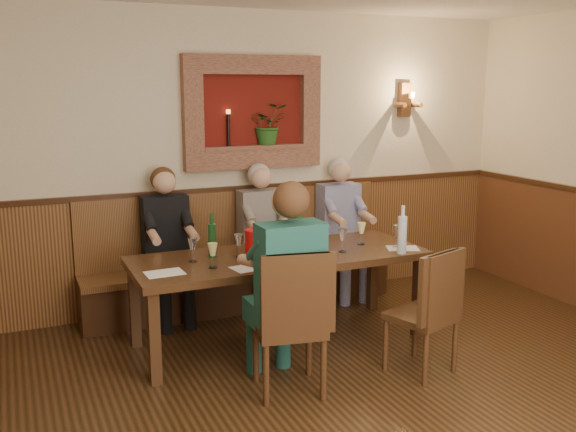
{
  "coord_description": "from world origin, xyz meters",
  "views": [
    {
      "loc": [
        -1.97,
        -2.8,
        2.1
      ],
      "look_at": [
        0.1,
        1.9,
        1.05
      ],
      "focal_mm": 40.0,
      "sensor_mm": 36.0,
      "label": 1
    }
  ],
  "objects_px": {
    "chair_near_left": "(289,351)",
    "person_bench_mid": "(263,250)",
    "bench": "(241,274)",
    "water_bottle": "(402,234)",
    "dining_table": "(279,263)",
    "person_bench_left": "(169,259)",
    "wine_bottle_green_a": "(298,233)",
    "person_chair_front": "(285,303)",
    "spittoon_bucket": "(259,244)",
    "person_bench_right": "(342,240)",
    "chair_near_right": "(423,336)",
    "wine_bottle_green_b": "(212,240)"
  },
  "relations": [
    {
      "from": "chair_near_left",
      "to": "person_bench_mid",
      "type": "bearing_deg",
      "value": 85.16
    },
    {
      "from": "bench",
      "to": "water_bottle",
      "type": "height_order",
      "value": "water_bottle"
    },
    {
      "from": "dining_table",
      "to": "person_bench_mid",
      "type": "height_order",
      "value": "person_bench_mid"
    },
    {
      "from": "dining_table",
      "to": "person_bench_left",
      "type": "relative_size",
      "value": 1.72
    },
    {
      "from": "dining_table",
      "to": "wine_bottle_green_a",
      "type": "height_order",
      "value": "wine_bottle_green_a"
    },
    {
      "from": "person_bench_left",
      "to": "person_chair_front",
      "type": "xyz_separation_m",
      "value": [
        0.43,
        -1.61,
        0.04
      ]
    },
    {
      "from": "person_bench_mid",
      "to": "spittoon_bucket",
      "type": "height_order",
      "value": "person_bench_mid"
    },
    {
      "from": "bench",
      "to": "person_bench_mid",
      "type": "bearing_deg",
      "value": -28.47
    },
    {
      "from": "chair_near_left",
      "to": "person_chair_front",
      "type": "xyz_separation_m",
      "value": [
        0.0,
        0.08,
        0.32
      ]
    },
    {
      "from": "person_bench_right",
      "to": "water_bottle",
      "type": "height_order",
      "value": "person_bench_right"
    },
    {
      "from": "person_bench_right",
      "to": "person_chair_front",
      "type": "xyz_separation_m",
      "value": [
        -1.33,
        -1.61,
        0.04
      ]
    },
    {
      "from": "chair_near_right",
      "to": "wine_bottle_green_b",
      "type": "height_order",
      "value": "wine_bottle_green_b"
    },
    {
      "from": "wine_bottle_green_a",
      "to": "wine_bottle_green_b",
      "type": "relative_size",
      "value": 1.1
    },
    {
      "from": "bench",
      "to": "person_bench_mid",
      "type": "distance_m",
      "value": 0.33
    },
    {
      "from": "bench",
      "to": "wine_bottle_green_a",
      "type": "distance_m",
      "value": 1.12
    },
    {
      "from": "spittoon_bucket",
      "to": "chair_near_left",
      "type": "bearing_deg",
      "value": -95.95
    },
    {
      "from": "dining_table",
      "to": "person_chair_front",
      "type": "relative_size",
      "value": 1.61
    },
    {
      "from": "dining_table",
      "to": "bench",
      "type": "height_order",
      "value": "bench"
    },
    {
      "from": "chair_near_left",
      "to": "person_bench_right",
      "type": "height_order",
      "value": "person_bench_right"
    },
    {
      "from": "chair_near_left",
      "to": "water_bottle",
      "type": "distance_m",
      "value": 1.45
    },
    {
      "from": "person_bench_right",
      "to": "person_chair_front",
      "type": "distance_m",
      "value": 2.09
    },
    {
      "from": "bench",
      "to": "person_bench_mid",
      "type": "height_order",
      "value": "person_bench_mid"
    },
    {
      "from": "dining_table",
      "to": "person_chair_front",
      "type": "bearing_deg",
      "value": -110.34
    },
    {
      "from": "person_chair_front",
      "to": "chair_near_left",
      "type": "bearing_deg",
      "value": -92.8
    },
    {
      "from": "chair_near_left",
      "to": "wine_bottle_green_b",
      "type": "bearing_deg",
      "value": 114.53
    },
    {
      "from": "wine_bottle_green_b",
      "to": "spittoon_bucket",
      "type": "bearing_deg",
      "value": -32.25
    },
    {
      "from": "person_bench_mid",
      "to": "person_bench_right",
      "type": "distance_m",
      "value": 0.85
    },
    {
      "from": "person_bench_right",
      "to": "dining_table",
      "type": "bearing_deg",
      "value": -141.12
    },
    {
      "from": "spittoon_bucket",
      "to": "water_bottle",
      "type": "xyz_separation_m",
      "value": [
        1.14,
        -0.3,
        0.04
      ]
    },
    {
      "from": "person_bench_left",
      "to": "wine_bottle_green_a",
      "type": "relative_size",
      "value": 3.52
    },
    {
      "from": "chair_near_left",
      "to": "wine_bottle_green_a",
      "type": "distance_m",
      "value": 1.15
    },
    {
      "from": "person_bench_left",
      "to": "spittoon_bucket",
      "type": "relative_size",
      "value": 5.8
    },
    {
      "from": "bench",
      "to": "water_bottle",
      "type": "distance_m",
      "value": 1.72
    },
    {
      "from": "bench",
      "to": "spittoon_bucket",
      "type": "relative_size",
      "value": 12.48
    },
    {
      "from": "wine_bottle_green_a",
      "to": "water_bottle",
      "type": "distance_m",
      "value": 0.85
    },
    {
      "from": "person_bench_right",
      "to": "bench",
      "type": "bearing_deg",
      "value": 174.25
    },
    {
      "from": "person_chair_front",
      "to": "spittoon_bucket",
      "type": "distance_m",
      "value": 0.75
    },
    {
      "from": "chair_near_left",
      "to": "person_bench_left",
      "type": "xyz_separation_m",
      "value": [
        -0.43,
        1.7,
        0.27
      ]
    },
    {
      "from": "chair_near_right",
      "to": "spittoon_bucket",
      "type": "xyz_separation_m",
      "value": [
        -0.95,
        0.89,
        0.59
      ]
    },
    {
      "from": "person_bench_left",
      "to": "wine_bottle_green_b",
      "type": "bearing_deg",
      "value": -74.93
    },
    {
      "from": "chair_near_right",
      "to": "water_bottle",
      "type": "relative_size",
      "value": 2.4
    },
    {
      "from": "dining_table",
      "to": "person_bench_mid",
      "type": "bearing_deg",
      "value": 77.07
    },
    {
      "from": "person_bench_left",
      "to": "person_bench_right",
      "type": "xyz_separation_m",
      "value": [
        1.76,
        0.0,
        -0.0
      ]
    },
    {
      "from": "bench",
      "to": "chair_near_right",
      "type": "distance_m",
      "value": 2.05
    },
    {
      "from": "chair_near_right",
      "to": "person_chair_front",
      "type": "distance_m",
      "value": 1.1
    },
    {
      "from": "chair_near_left",
      "to": "spittoon_bucket",
      "type": "relative_size",
      "value": 4.32
    },
    {
      "from": "dining_table",
      "to": "chair_near_left",
      "type": "relative_size",
      "value": 2.31
    },
    {
      "from": "chair_near_right",
      "to": "person_bench_right",
      "type": "xyz_separation_m",
      "value": [
        0.3,
        1.81,
        0.3
      ]
    },
    {
      "from": "person_bench_left",
      "to": "water_bottle",
      "type": "distance_m",
      "value": 2.08
    },
    {
      "from": "chair_near_right",
      "to": "wine_bottle_green_a",
      "type": "height_order",
      "value": "wine_bottle_green_a"
    }
  ]
}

